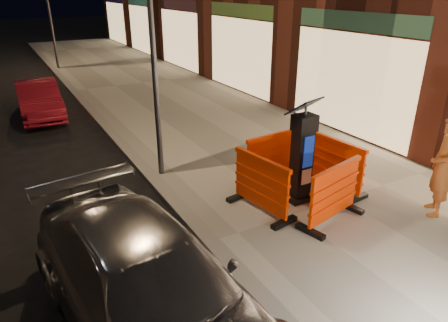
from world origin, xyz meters
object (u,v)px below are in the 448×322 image
barrier_back (272,158)px  man (443,167)px  car_red (42,117)px  parking_kiosk (302,154)px  barrier_bldgside (336,165)px  barrier_kerbside (261,185)px  barrier_front (334,194)px

barrier_back → man: 3.29m
car_red → man: bearing=-60.8°
parking_kiosk → barrier_bldgside: bearing=-7.5°
car_red → man: size_ratio=1.92×
parking_kiosk → barrier_kerbside: bearing=172.5°
car_red → barrier_front: bearing=-68.0°
parking_kiosk → man: 2.56m
barrier_back → barrier_bldgside: 1.34m
barrier_back → barrier_bldgside: bearing=-49.5°
barrier_back → barrier_bldgside: same height
barrier_bldgside → car_red: (-4.78, 9.21, -0.71)m
barrier_kerbside → man: man is taller
parking_kiosk → man: bearing=-48.7°
barrier_front → car_red: barrier_front is taller
parking_kiosk → barrier_bldgside: parking_kiosk is taller
barrier_kerbside → car_red: 9.67m
barrier_bldgside → man: bearing=-155.5°
barrier_bldgside → barrier_front: bearing=129.5°
parking_kiosk → barrier_bldgside: size_ratio=1.40×
barrier_back → man: (1.92, -2.64, 0.40)m
barrier_kerbside → barrier_bldgside: bearing=-99.5°
parking_kiosk → car_red: size_ratio=0.54×
barrier_front → barrier_kerbside: same height
barrier_bldgside → barrier_back: bearing=39.5°
barrier_bldgside → car_red: size_ratio=0.39×
barrier_front → barrier_back: bearing=77.5°
barrier_kerbside → barrier_bldgside: 1.90m
car_red → barrier_back: bearing=-63.8°
parking_kiosk → barrier_bldgside: (0.95, 0.00, -0.44)m
barrier_kerbside → car_red: (-2.88, 9.21, -0.71)m
barrier_front → barrier_bldgside: (0.95, 0.95, 0.00)m
barrier_front → barrier_back: 1.90m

